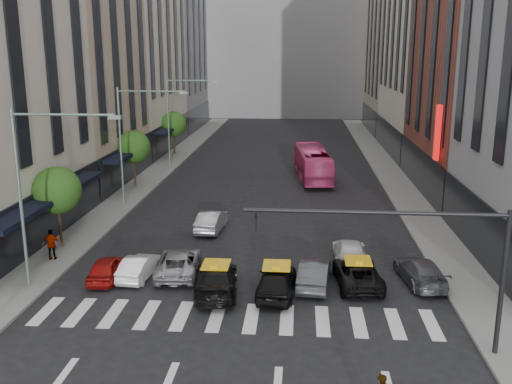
% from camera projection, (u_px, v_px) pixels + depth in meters
% --- Properties ---
extents(ground, '(160.00, 160.00, 0.00)m').
position_uv_depth(ground, '(234.00, 334.00, 24.37)').
color(ground, black).
rests_on(ground, ground).
extents(sidewalk_left, '(3.00, 96.00, 0.15)m').
position_uv_depth(sidewalk_left, '(151.00, 177.00, 54.25)').
color(sidewalk_left, slate).
rests_on(sidewalk_left, ground).
extents(sidewalk_right, '(3.00, 96.00, 0.15)m').
position_uv_depth(sidewalk_right, '(396.00, 181.00, 52.51)').
color(sidewalk_right, slate).
rests_on(sidewalk_right, ground).
extents(building_left_b, '(8.00, 16.00, 24.00)m').
position_uv_depth(building_left_b, '(77.00, 48.00, 49.86)').
color(building_left_b, tan).
rests_on(building_left_b, ground).
extents(building_left_d, '(8.00, 18.00, 30.00)m').
position_uv_depth(building_left_d, '(170.00, 29.00, 84.95)').
color(building_left_d, gray).
rests_on(building_left_d, ground).
extents(building_right_b, '(8.00, 18.00, 26.00)m').
position_uv_depth(building_right_b, '(480.00, 35.00, 46.08)').
color(building_right_b, brown).
rests_on(building_right_b, ground).
extents(building_right_d, '(8.00, 18.00, 28.00)m').
position_uv_depth(building_right_d, '(401.00, 35.00, 82.62)').
color(building_right_d, tan).
rests_on(building_right_d, ground).
extents(building_far, '(30.00, 10.00, 36.00)m').
position_uv_depth(building_far, '(288.00, 15.00, 102.29)').
color(building_far, gray).
rests_on(building_far, ground).
extents(tree_near, '(2.88, 2.88, 4.95)m').
position_uv_depth(tree_near, '(57.00, 190.00, 34.06)').
color(tree_near, black).
rests_on(tree_near, sidewalk_left).
extents(tree_mid, '(2.88, 2.88, 4.95)m').
position_uv_depth(tree_mid, '(134.00, 147.00, 49.54)').
color(tree_mid, black).
rests_on(tree_mid, sidewalk_left).
extents(tree_far, '(2.88, 2.88, 4.95)m').
position_uv_depth(tree_far, '(174.00, 124.00, 65.03)').
color(tree_far, black).
rests_on(tree_far, sidewalk_left).
extents(streetlamp_near, '(5.38, 0.25, 9.00)m').
position_uv_depth(streetlamp_near, '(37.00, 175.00, 27.58)').
color(streetlamp_near, gray).
rests_on(streetlamp_near, sidewalk_left).
extents(streetlamp_mid, '(5.38, 0.25, 9.00)m').
position_uv_depth(streetlamp_mid, '(132.00, 131.00, 43.06)').
color(streetlamp_mid, gray).
rests_on(streetlamp_mid, sidewalk_left).
extents(streetlamp_far, '(5.38, 0.25, 9.00)m').
position_uv_depth(streetlamp_far, '(177.00, 110.00, 58.54)').
color(streetlamp_far, gray).
rests_on(streetlamp_far, sidewalk_left).
extents(traffic_signal, '(10.10, 0.20, 6.00)m').
position_uv_depth(traffic_signal, '(431.00, 247.00, 21.74)').
color(traffic_signal, black).
rests_on(traffic_signal, ground).
extents(liberty_sign, '(0.30, 0.70, 4.00)m').
position_uv_depth(liberty_sign, '(438.00, 133.00, 41.33)').
color(liberty_sign, red).
rests_on(liberty_sign, ground).
extents(car_red, '(1.72, 3.74, 1.24)m').
position_uv_depth(car_red, '(107.00, 268.00, 30.02)').
color(car_red, '#9A100E').
rests_on(car_red, ground).
extents(car_white_front, '(1.59, 3.79, 1.22)m').
position_uv_depth(car_white_front, '(139.00, 267.00, 30.29)').
color(car_white_front, white).
rests_on(car_white_front, ground).
extents(car_silver, '(2.67, 4.98, 1.33)m').
position_uv_depth(car_silver, '(178.00, 263.00, 30.71)').
color(car_silver, '#9E9DA3').
rests_on(car_silver, ground).
extents(taxi_left, '(2.61, 5.27, 1.47)m').
position_uv_depth(taxi_left, '(216.00, 279.00, 28.34)').
color(taxi_left, black).
rests_on(taxi_left, ground).
extents(taxi_center, '(2.05, 4.57, 1.52)m').
position_uv_depth(taxi_center, '(277.00, 280.00, 28.07)').
color(taxi_center, black).
rests_on(taxi_center, ground).
extents(car_grey_mid, '(1.91, 4.37, 1.40)m').
position_uv_depth(car_grey_mid, '(314.00, 273.00, 29.23)').
color(car_grey_mid, '#383B3E').
rests_on(car_grey_mid, ground).
extents(taxi_right, '(2.52, 4.85, 1.31)m').
position_uv_depth(taxi_right, '(357.00, 273.00, 29.33)').
color(taxi_right, black).
rests_on(taxi_right, ground).
extents(car_grey_curb, '(2.38, 4.70, 1.31)m').
position_uv_depth(car_grey_curb, '(420.00, 271.00, 29.55)').
color(car_grey_curb, '#46484F').
rests_on(car_grey_curb, ground).
extents(car_row2_left, '(1.82, 4.29, 1.37)m').
position_uv_depth(car_row2_left, '(212.00, 221.00, 38.26)').
color(car_row2_left, '#A8A7AD').
rests_on(car_row2_left, ground).
extents(car_row2_right, '(1.83, 4.46, 1.29)m').
position_uv_depth(car_row2_right, '(350.00, 251.00, 32.51)').
color(car_row2_right, silver).
rests_on(car_row2_right, ground).
extents(bus, '(3.58, 10.99, 3.01)m').
position_uv_depth(bus, '(313.00, 163.00, 53.55)').
color(bus, '#DA4080').
rests_on(bus, ground).
extents(rider, '(0.72, 0.62, 1.67)m').
position_uv_depth(rider, '(381.00, 380.00, 17.87)').
color(rider, gray).
rests_on(rider, motorcycle).
extents(pedestrian_far, '(1.11, 0.60, 1.79)m').
position_uv_depth(pedestrian_far, '(52.00, 245.00, 32.42)').
color(pedestrian_far, gray).
rests_on(pedestrian_far, sidewalk_left).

